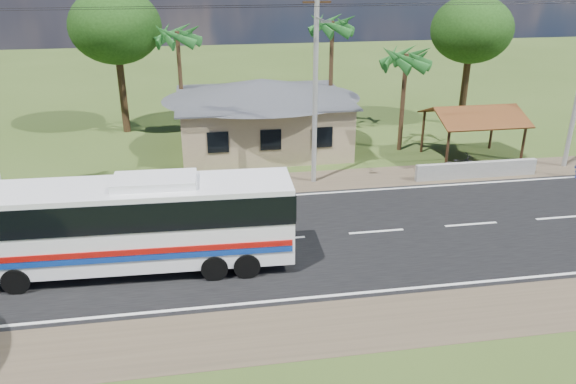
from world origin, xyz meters
name	(u,v)px	position (x,y,z in m)	size (l,w,h in m)	color
ground	(276,239)	(0.00, 0.00, 0.00)	(120.00, 120.00, 0.00)	#364C1B
road	(276,239)	(0.00, 0.00, 0.01)	(120.00, 16.00, 0.03)	black
house	(262,107)	(1.00, 13.00, 2.64)	(12.40, 10.00, 5.00)	tan
waiting_shed	(474,115)	(13.00, 8.50, 2.73)	(5.20, 4.48, 3.35)	#362213
concrete_barrier	(476,170)	(12.00, 5.60, 0.45)	(7.00, 0.30, 0.90)	#9E9E99
utility_poles	(309,76)	(2.67, 6.49, 5.77)	(32.80, 2.22, 11.00)	#9E9E99
palm_near	(406,59)	(9.50, 11.00, 5.71)	(2.80, 2.80, 6.70)	#47301E
palm_mid	(332,26)	(6.00, 15.50, 7.16)	(2.80, 2.80, 8.20)	#47301E
palm_far	(177,36)	(-4.00, 16.00, 6.68)	(2.80, 2.80, 7.70)	#47301E
tree_behind_house	(115,27)	(-8.00, 18.00, 7.12)	(6.00, 6.00, 9.61)	#47301E
tree_behind_shed	(471,30)	(16.00, 16.00, 6.68)	(5.60, 5.60, 9.02)	#47301E
coach_bus	(131,219)	(-5.76, -1.57, 2.18)	(12.35, 3.00, 3.81)	white
motorcycle	(459,163)	(11.49, 6.64, 0.50)	(0.66, 1.89, 0.99)	black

